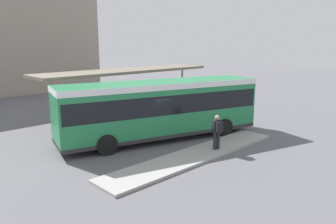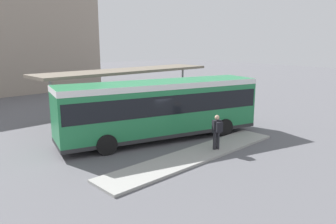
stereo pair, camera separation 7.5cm
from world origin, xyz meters
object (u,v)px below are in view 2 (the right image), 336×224
(bicycle_blue, at_px, (205,101))
(bicycle_yellow, at_px, (212,101))
(pedestrian_waiting, at_px, (217,130))
(bicycle_green, at_px, (218,103))
(city_bus, at_px, (161,106))

(bicycle_blue, bearing_deg, bicycle_yellow, -6.03)
(pedestrian_waiting, bearing_deg, bicycle_green, -30.48)
(pedestrian_waiting, bearing_deg, bicycle_yellow, -27.96)
(city_bus, bearing_deg, bicycle_green, 36.07)
(city_bus, xyz_separation_m, pedestrian_waiting, (0.49, -3.55, -0.77))
(bicycle_blue, bearing_deg, pedestrian_waiting, -56.57)
(bicycle_yellow, bearing_deg, bicycle_green, -8.70)
(bicycle_green, height_order, bicycle_yellow, bicycle_yellow)
(pedestrian_waiting, bearing_deg, city_bus, 29.83)
(city_bus, relative_size, bicycle_blue, 7.34)
(city_bus, xyz_separation_m, bicycle_green, (9.66, 3.50, -1.55))
(bicycle_green, bearing_deg, bicycle_yellow, -174.42)
(bicycle_yellow, relative_size, bicycle_blue, 1.08)
(bicycle_green, distance_m, bicycle_blue, 1.31)
(pedestrian_waiting, height_order, bicycle_yellow, pedestrian_waiting)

